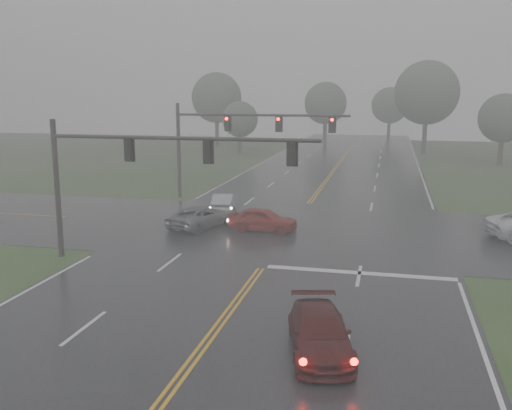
% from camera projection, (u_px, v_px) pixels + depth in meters
% --- Properties ---
extents(main_road, '(18.00, 160.00, 0.02)m').
position_uv_depth(main_road, '(284.00, 238.00, 32.18)').
color(main_road, black).
rests_on(main_road, ground).
extents(cross_street, '(120.00, 14.00, 0.02)m').
position_uv_depth(cross_street, '(290.00, 229.00, 34.09)').
color(cross_street, black).
rests_on(cross_street, ground).
extents(stop_bar, '(8.50, 0.50, 0.01)m').
position_uv_depth(stop_bar, '(359.00, 273.00, 25.83)').
color(stop_bar, silver).
rests_on(stop_bar, ground).
extents(sedan_maroon, '(2.82, 4.80, 1.30)m').
position_uv_depth(sedan_maroon, '(319.00, 353.00, 17.98)').
color(sedan_maroon, '#400D0B').
rests_on(sedan_maroon, ground).
extents(sedan_red, '(4.15, 1.84, 1.39)m').
position_uv_depth(sedan_red, '(263.00, 231.00, 33.66)').
color(sedan_red, maroon).
rests_on(sedan_red, ground).
extents(sedan_silver, '(1.98, 4.03, 1.27)m').
position_uv_depth(sedan_silver, '(224.00, 212.00, 39.10)').
color(sedan_silver, '#9EA0A5').
rests_on(sedan_silver, ground).
extents(car_grey, '(3.63, 5.17, 1.31)m').
position_uv_depth(car_grey, '(202.00, 227.00, 34.60)').
color(car_grey, '#56595E').
rests_on(car_grey, ground).
extents(signal_gantry_near, '(13.04, 0.30, 6.81)m').
position_uv_depth(signal_gantry_near, '(133.00, 163.00, 26.72)').
color(signal_gantry_near, black).
rests_on(signal_gantry_near, ground).
extents(signal_gantry_far, '(13.14, 0.37, 7.27)m').
position_uv_depth(signal_gantry_far, '(230.00, 132.00, 42.57)').
color(signal_gantry_far, black).
rests_on(signal_gantry_far, ground).
extents(tree_nw_a, '(4.71, 4.71, 6.91)m').
position_uv_depth(tree_nw_a, '(240.00, 119.00, 74.69)').
color(tree_nw_a, '#2F271E').
rests_on(tree_nw_a, ground).
extents(tree_ne_a, '(8.23, 8.23, 12.09)m').
position_uv_depth(tree_ne_a, '(427.00, 93.00, 73.35)').
color(tree_ne_a, '#2F271E').
rests_on(tree_ne_a, ground).
extents(tree_n_mid, '(6.57, 6.57, 9.64)m').
position_uv_depth(tree_n_mid, '(326.00, 103.00, 88.64)').
color(tree_n_mid, '#2F271E').
rests_on(tree_n_mid, ground).
extents(tree_e_near, '(5.41, 5.41, 7.94)m').
position_uv_depth(tree_e_near, '(503.00, 118.00, 62.84)').
color(tree_e_near, '#2F271E').
rests_on(tree_e_near, ground).
extents(tree_nw_b, '(7.47, 7.47, 10.97)m').
position_uv_depth(tree_nw_b, '(217.00, 98.00, 85.07)').
color(tree_nw_b, '#2F271E').
rests_on(tree_nw_b, ground).
extents(tree_n_far, '(6.07, 6.07, 8.91)m').
position_uv_depth(tree_n_far, '(390.00, 105.00, 95.14)').
color(tree_n_far, '#2F271E').
rests_on(tree_n_far, ground).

